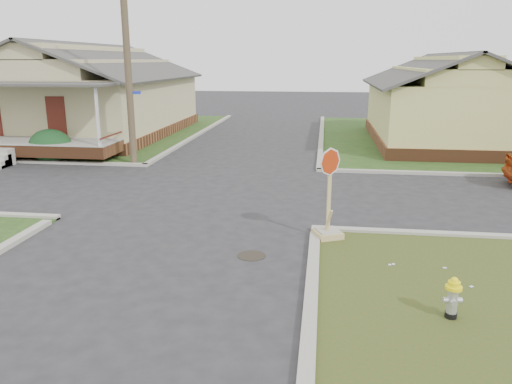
# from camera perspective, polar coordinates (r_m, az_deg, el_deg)

# --- Properties ---
(ground) EXTENTS (120.00, 120.00, 0.00)m
(ground) POSITION_cam_1_polar(r_m,az_deg,el_deg) (12.32, -10.40, -5.80)
(ground) COLOR #272629
(ground) RESTS_ON ground
(verge_far_left) EXTENTS (19.00, 19.00, 0.05)m
(verge_far_left) POSITION_cam_1_polar(r_m,az_deg,el_deg) (33.69, -22.23, 6.50)
(verge_far_left) COLOR #234117
(verge_far_left) RESTS_ON ground
(curbs) EXTENTS (80.00, 40.00, 0.12)m
(curbs) POSITION_cam_1_polar(r_m,az_deg,el_deg) (16.92, -5.22, 0.09)
(curbs) COLOR #A09E90
(curbs) RESTS_ON ground
(manhole) EXTENTS (0.64, 0.64, 0.01)m
(manhole) POSITION_cam_1_polar(r_m,az_deg,el_deg) (11.38, -0.51, -7.28)
(manhole) COLOR black
(manhole) RESTS_ON ground
(corner_house) EXTENTS (10.10, 15.50, 5.30)m
(corner_house) POSITION_cam_1_polar(r_m,az_deg,el_deg) (30.90, -18.94, 10.35)
(corner_house) COLOR brown
(corner_house) RESTS_ON ground
(side_house_yellow) EXTENTS (7.60, 11.60, 4.70)m
(side_house_yellow) POSITION_cam_1_polar(r_m,az_deg,el_deg) (28.22, 20.90, 9.63)
(side_house_yellow) COLOR brown
(side_house_yellow) RESTS_ON ground
(utility_pole) EXTENTS (1.80, 0.28, 9.00)m
(utility_pole) POSITION_cam_1_polar(r_m,az_deg,el_deg) (21.36, -14.55, 15.40)
(utility_pole) COLOR #443727
(utility_pole) RESTS_ON ground
(fire_hydrant) EXTENTS (0.28, 0.28, 0.74)m
(fire_hydrant) POSITION_cam_1_polar(r_m,az_deg,el_deg) (9.19, 21.58, -10.95)
(fire_hydrant) COLOR black
(fire_hydrant) RESTS_ON ground
(stop_sign) EXTENTS (0.64, 0.62, 2.25)m
(stop_sign) POSITION_cam_1_polar(r_m,az_deg,el_deg) (12.37, 8.24, -3.00)
(stop_sign) COLOR tan
(stop_sign) RESTS_ON ground
(hedge_right) EXTENTS (1.65, 1.35, 1.26)m
(hedge_right) POSITION_cam_1_polar(r_m,az_deg,el_deg) (23.55, -22.43, 4.91)
(hedge_right) COLOR #153B1D
(hedge_right) RESTS_ON verge_far_left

